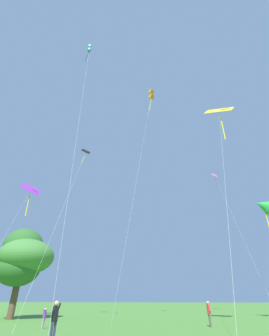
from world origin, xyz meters
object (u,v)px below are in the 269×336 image
person_in_blue_jacket (55,317)px  person_child_small (44,316)px  kite_purple_streamer (29,195)px  kite_yellow_diamond (220,116)px  kite_teal_box (89,52)px  kite_orange_box (151,96)px  kite_black_large (84,157)px  tree_right_cluster (23,257)px  kite_green_small (264,206)px  kite_pink_low (217,181)px  person_foreground_watcher (209,311)px

person_in_blue_jacket → person_child_small: bearing=123.9°
kite_purple_streamer → person_in_blue_jacket: kite_purple_streamer is taller
kite_yellow_diamond → person_in_blue_jacket: kite_yellow_diamond is taller
person_child_small → person_in_blue_jacket: bearing=-56.1°
kite_teal_box → kite_yellow_diamond: (13.00, 3.68, -8.63)m
kite_teal_box → kite_orange_box: (5.53, 10.29, 2.28)m
kite_black_large → person_child_small: bearing=-72.9°
kite_orange_box → person_child_small: 29.83m
tree_right_cluster → person_in_blue_jacket: bearing=-47.9°
kite_green_small → kite_yellow_diamond: kite_yellow_diamond is taller
kite_black_large → kite_orange_box: size_ratio=0.68×
kite_teal_box → kite_pink_low: size_ratio=1.16×
kite_black_large → person_in_blue_jacket: kite_black_large is taller
person_in_blue_jacket → tree_right_cluster: size_ratio=0.19×
kite_orange_box → kite_yellow_diamond: (7.48, -6.61, -10.90)m
kite_yellow_diamond → person_in_blue_jacket: size_ratio=11.70×
kite_black_large → kite_green_small: size_ratio=1.56×
kite_pink_low → person_in_blue_jacket: bearing=-111.7°
kite_pink_low → person_in_blue_jacket: (-12.68, -31.93, -20.33)m
person_child_small → kite_yellow_diamond: bearing=9.8°
person_child_small → person_foreground_watcher: bearing=18.2°
kite_purple_streamer → kite_yellow_diamond: kite_yellow_diamond is taller
kite_green_small → person_child_small: (-18.66, -11.29, -10.30)m
kite_black_large → person_foreground_watcher: bearing=-18.7°
tree_right_cluster → kite_purple_streamer: bearing=149.1°
kite_orange_box → kite_green_small: bearing=10.6°
kite_purple_streamer → kite_green_small: 28.29m
kite_teal_box → kite_purple_streamer: bearing=138.7°
kite_pink_low → person_child_small: kite_pink_low is taller
kite_green_small → kite_yellow_diamond: size_ratio=0.67×
kite_yellow_diamond → person_foreground_watcher: 16.84m
kite_teal_box → person_in_blue_jacket: kite_teal_box is taller
kite_black_large → kite_yellow_diamond: bearing=-18.6°
kite_yellow_diamond → person_child_small: bearing=-170.2°
kite_teal_box → person_in_blue_jacket: (2.49, -4.29, -25.06)m
kite_black_large → kite_purple_streamer: bearing=-179.8°
kite_pink_low → person_foreground_watcher: (-5.52, -22.85, -20.35)m
tree_right_cluster → person_child_small: bearing=-42.6°
kite_orange_box → kite_pink_low: kite_orange_box is taller
kite_black_large → person_in_blue_jacket: size_ratio=12.23×
person_in_blue_jacket → person_foreground_watcher: size_ratio=1.03×
kite_yellow_diamond → person_foreground_watcher: (-3.36, 1.11, -16.46)m
kite_black_large → kite_pink_low: bearing=44.2°
kite_purple_streamer → kite_yellow_diamond: size_ratio=0.79×
kite_black_large → kite_orange_box: (9.22, 0.99, 10.10)m
kite_pink_low → person_child_small: size_ratio=19.71×
kite_orange_box → person_foreground_watcher: bearing=-53.2°
kite_teal_box → kite_yellow_diamond: kite_teal_box is taller
kite_green_small → kite_pink_low: bearing=98.6°
kite_teal_box → kite_yellow_diamond: size_ratio=1.42×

